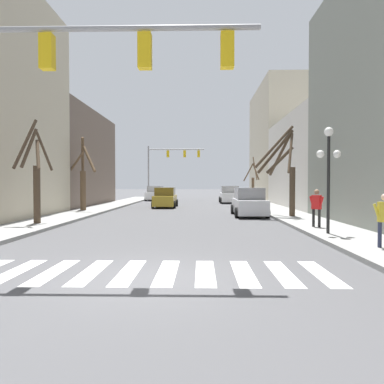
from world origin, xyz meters
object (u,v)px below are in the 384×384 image
object	(u,v)px
car_at_intersection	(230,195)
street_tree_right_far	(83,179)
car_parked_left_far	(165,198)
traffic_signal_far	(169,160)
street_tree_left_mid	(285,170)
street_tree_left_near	(253,184)
street_lamp_right_corner	(329,158)
street_tree_right_near	(35,177)
traffic_signal_near	(57,77)
car_driving_away_lane	(249,203)
pedestrian_on_left_sidewalk	(316,205)
car_parked_left_near	(155,194)

from	to	relation	value
car_at_intersection	street_tree_right_far	xyz separation A→B (m)	(-11.54, -12.78, 1.54)
car_parked_left_far	traffic_signal_far	bearing A→B (deg)	-176.38
traffic_signal_far	car_at_intersection	bearing A→B (deg)	-43.36
street_tree_left_mid	traffic_signal_far	bearing A→B (deg)	110.59
street_tree_left_near	street_tree_left_mid	world-z (taller)	street_tree_left_mid
street_lamp_right_corner	car_at_intersection	world-z (taller)	street_lamp_right_corner
traffic_signal_far	street_tree_right_near	xyz separation A→B (m)	(-4.03, -28.28, -2.54)
traffic_signal_near	street_tree_left_near	xyz separation A→B (m)	(8.82, 29.33, -2.64)
traffic_signal_near	car_driving_away_lane	bearing A→B (deg)	66.24
street_lamp_right_corner	street_tree_right_near	bearing A→B (deg)	165.81
traffic_signal_far	car_driving_away_lane	xyz separation A→B (m)	(7.07, -22.16, -4.12)
street_lamp_right_corner	pedestrian_on_left_sidewalk	world-z (taller)	street_lamp_right_corner
car_at_intersection	street_tree_left_near	bearing A→B (deg)	-117.14
street_tree_left_near	street_tree_right_far	bearing A→B (deg)	-139.97
car_driving_away_lane	street_tree_right_far	size ratio (longest dim) A/B	0.91
car_at_intersection	street_tree_right_far	bearing A→B (deg)	137.91
car_parked_left_near	pedestrian_on_left_sidewalk	world-z (taller)	pedestrian_on_left_sidewalk
traffic_signal_near	traffic_signal_far	size ratio (longest dim) A/B	1.14
traffic_signal_near	street_tree_right_near	distance (m)	10.18
street_tree_right_far	car_parked_left_far	bearing A→B (deg)	46.15
car_driving_away_lane	street_tree_right_near	xyz separation A→B (m)	(-11.10, -6.13, 1.58)
street_lamp_right_corner	street_tree_right_far	bearing A→B (deg)	137.87
traffic_signal_near	street_tree_left_near	distance (m)	30.74
street_tree_left_near	street_tree_right_far	xyz separation A→B (m)	(-13.82, -11.61, 0.35)
traffic_signal_near	car_parked_left_far	size ratio (longest dim) A/B	1.75
car_parked_left_near	street_tree_left_near	world-z (taller)	street_tree_left_near
traffic_signal_near	car_driving_away_lane	world-z (taller)	traffic_signal_near
car_driving_away_lane	traffic_signal_near	bearing A→B (deg)	156.24
street_lamp_right_corner	street_tree_right_near	distance (m)	13.37
car_parked_left_far	street_tree_right_far	world-z (taller)	street_tree_right_far
street_lamp_right_corner	street_tree_left_mid	world-z (taller)	street_tree_left_mid
street_tree_left_mid	street_tree_right_near	xyz separation A→B (m)	(-12.99, -4.43, -0.45)
car_at_intersection	street_tree_left_near	size ratio (longest dim) A/B	0.91
street_tree_right_near	street_tree_left_near	bearing A→B (deg)	56.95
pedestrian_on_left_sidewalk	street_tree_left_mid	xyz separation A→B (m)	(-0.16, 5.57, 1.73)
car_driving_away_lane	pedestrian_on_left_sidewalk	world-z (taller)	pedestrian_on_left_sidewalk
car_driving_away_lane	car_parked_left_near	size ratio (longest dim) A/B	0.99
pedestrian_on_left_sidewalk	car_parked_left_near	bearing A→B (deg)	158.81
car_parked_left_far	street_tree_left_mid	distance (m)	13.08
car_parked_left_near	traffic_signal_far	bearing A→B (deg)	-64.13
car_parked_left_far	car_parked_left_near	world-z (taller)	car_parked_left_near
street_tree_left_mid	car_parked_left_far	bearing A→B (deg)	128.78
car_parked_left_far	car_at_intersection	distance (m)	9.44
street_tree_left_mid	car_driving_away_lane	bearing A→B (deg)	138.15
street_lamp_right_corner	street_tree_right_near	xyz separation A→B (m)	(-12.95, 3.27, -0.66)
car_driving_away_lane	traffic_signal_far	bearing A→B (deg)	17.69
car_driving_away_lane	street_tree_right_far	distance (m)	12.01
traffic_signal_near	car_parked_left_far	world-z (taller)	traffic_signal_near
car_at_intersection	traffic_signal_far	bearing A→B (deg)	46.64
car_parked_left_far	street_tree_left_mid	world-z (taller)	street_tree_left_mid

